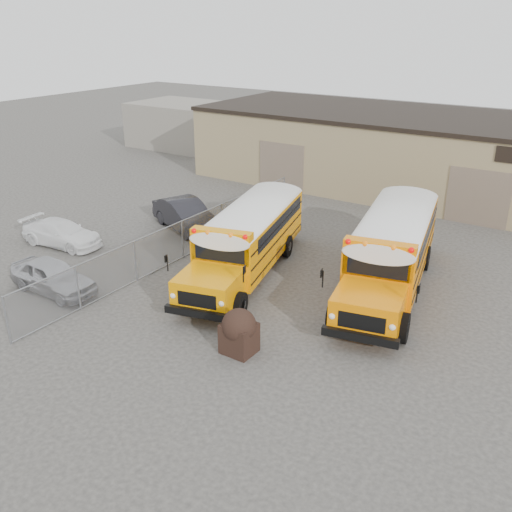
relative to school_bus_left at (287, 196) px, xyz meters
The scene contains 10 objects.
ground 10.35m from the school_bus_left, 65.55° to the right, with size 120.00×120.00×0.00m, color #3A3835.
warehouse 11.52m from the school_bus_left, 68.43° to the left, with size 30.20×10.20×4.67m.
chainlink_fence 6.59m from the school_bus_left, 105.70° to the right, with size 0.07×18.07×1.81m.
distant_building_left 21.84m from the school_bus_left, 144.45° to the left, with size 8.00×6.00×3.60m, color gray.
school_bus_left is the anchor object (origin of this frame).
school_bus_right 6.30m from the school_bus_left, 21.94° to the left, with size 4.62×10.77×3.06m.
tarp_bundle 12.49m from the school_bus_left, 66.57° to the right, with size 1.15×1.15×1.56m.
car_silver 12.49m from the school_bus_left, 107.87° to the right, with size 1.60×3.96×1.35m, color #BABBBF.
car_white 11.36m from the school_bus_left, 132.79° to the right, with size 1.70×4.19×1.22m, color white.
car_dark 5.34m from the school_bus_left, 141.18° to the right, with size 1.66×4.75×1.56m, color black.
Camera 1 is at (10.08, -15.29, 10.23)m, focal length 40.00 mm.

